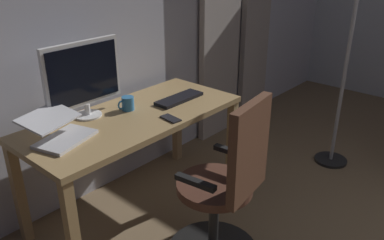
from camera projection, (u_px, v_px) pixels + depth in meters
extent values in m
cube|color=silver|center=(176.00, 7.00, 3.33)|extent=(5.37, 0.10, 2.58)
cube|color=#BAAEA4|center=(257.00, 11.00, 4.08)|extent=(0.45, 0.06, 2.29)
cube|color=#BAAEA4|center=(221.00, 19.00, 3.66)|extent=(0.54, 0.06, 2.29)
cube|color=tan|center=(134.00, 118.00, 2.64)|extent=(1.51, 0.67, 0.04)
cube|color=tan|center=(231.00, 143.00, 3.10)|extent=(0.06, 0.06, 0.70)
cube|color=tan|center=(73.00, 236.00, 2.12)|extent=(0.06, 0.06, 0.70)
cube|color=tan|center=(177.00, 123.00, 3.46)|extent=(0.06, 0.06, 0.70)
cube|color=tan|center=(19.00, 194.00, 2.47)|extent=(0.06, 0.06, 0.70)
sphere|color=black|center=(233.00, 230.00, 2.66)|extent=(0.05, 0.05, 0.05)
sphere|color=black|center=(188.00, 231.00, 2.65)|extent=(0.05, 0.05, 0.05)
cylinder|color=black|center=(214.00, 222.00, 2.37)|extent=(0.06, 0.06, 0.45)
cylinder|color=#553124|center=(215.00, 186.00, 2.26)|extent=(0.49, 0.49, 0.05)
cube|color=brown|center=(249.00, 151.00, 2.04)|extent=(0.38, 0.10, 0.53)
cube|color=black|center=(195.00, 182.00, 2.06)|extent=(0.07, 0.24, 0.03)
cube|color=black|center=(232.00, 152.00, 2.36)|extent=(0.07, 0.24, 0.03)
cylinder|color=white|center=(88.00, 115.00, 2.61)|extent=(0.18, 0.18, 0.01)
cylinder|color=white|center=(87.00, 109.00, 2.60)|extent=(0.04, 0.04, 0.07)
cube|color=white|center=(83.00, 74.00, 2.50)|extent=(0.55, 0.03, 0.41)
cube|color=black|center=(84.00, 74.00, 2.49)|extent=(0.50, 0.01, 0.36)
cube|color=black|center=(179.00, 99.00, 2.87)|extent=(0.39, 0.13, 0.02)
cube|color=silver|center=(66.00, 139.00, 2.28)|extent=(0.38, 0.30, 0.02)
cube|color=silver|center=(49.00, 118.00, 2.28)|extent=(0.37, 0.29, 0.06)
cube|color=#232328|center=(171.00, 118.00, 2.56)|extent=(0.08, 0.15, 0.01)
cylinder|color=teal|center=(128.00, 103.00, 2.69)|extent=(0.08, 0.08, 0.09)
torus|color=teal|center=(122.00, 105.00, 2.65)|extent=(0.06, 0.01, 0.06)
cylinder|color=black|center=(331.00, 160.00, 3.55)|extent=(0.28, 0.28, 0.02)
cylinder|color=#A5A5A8|center=(345.00, 71.00, 3.21)|extent=(0.03, 0.03, 1.67)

